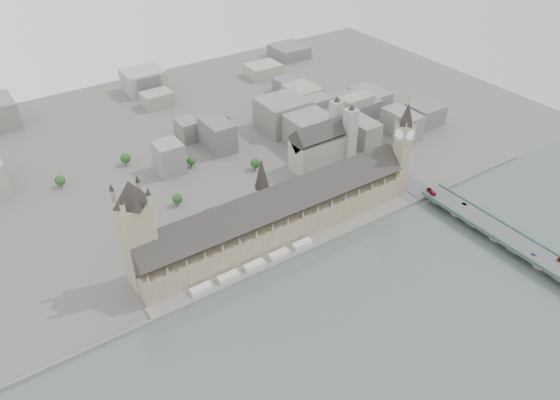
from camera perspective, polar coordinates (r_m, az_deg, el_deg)
ground at (r=484.08m, az=0.89°, el=-4.94°), size 900.00×900.00×0.00m
river_thames at (r=401.64m, az=15.13°, el=-17.34°), size 600.00×600.00×0.00m
embankment_wall at (r=473.84m, az=1.93°, el=-5.76°), size 600.00×1.50×3.00m
river_terrace at (r=478.77m, az=1.40°, el=-5.32°), size 270.00×15.00×2.00m
terrace_tents at (r=460.52m, az=-2.72°, el=-6.80°), size 118.00×7.00×4.00m
palace_of_westminster at (r=482.85m, az=-0.43°, el=-1.63°), size 265.00×40.73×55.44m
elizabeth_tower at (r=533.87m, az=12.75°, el=5.80°), size 17.00×17.00×107.50m
victoria_tower at (r=426.75m, az=-14.70°, el=-3.11°), size 30.00×30.00×100.00m
central_tower at (r=462.70m, az=-1.91°, el=1.85°), size 13.00×13.00×48.00m
westminster_bridge at (r=530.62m, az=21.09°, el=-2.91°), size 25.00×325.00×10.25m
bridge_parapets at (r=510.73m, az=25.07°, el=-4.86°), size 25.00×235.00×1.15m
westminster_abbey at (r=588.35m, az=4.51°, el=5.79°), size 68.00×36.00×64.00m
city_skyline_inland at (r=657.12m, az=-11.52°, el=7.85°), size 720.00×360.00×38.00m
park_trees at (r=515.37m, az=-3.84°, el=-1.15°), size 110.00×30.00×15.00m
red_bus_north at (r=553.23m, az=15.53°, el=0.84°), size 5.18×12.33×3.34m
car_blue at (r=506.70m, az=24.97°, el=-5.17°), size 2.33×4.06×1.30m
car_silver at (r=546.48m, az=18.71°, el=-0.39°), size 2.55×4.69×1.47m
car_approach at (r=606.82m, az=10.76°, el=4.68°), size 2.72×5.00×1.37m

